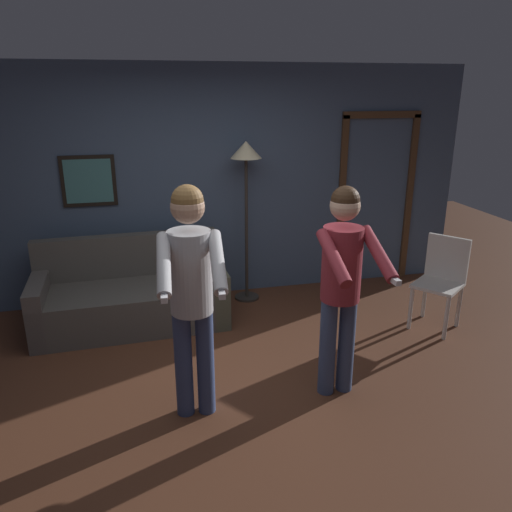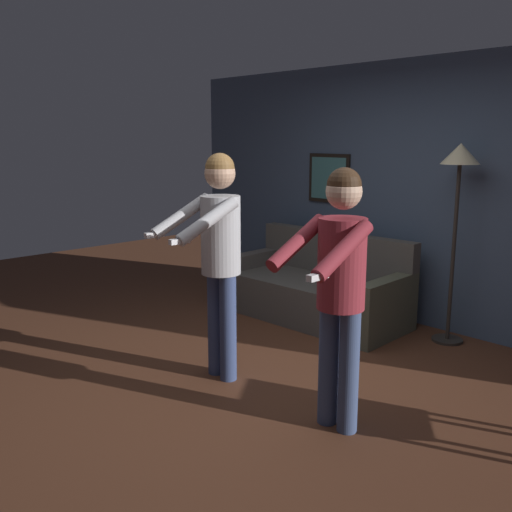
{
  "view_description": "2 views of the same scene",
  "coord_description": "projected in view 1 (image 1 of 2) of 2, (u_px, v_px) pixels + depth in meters",
  "views": [
    {
      "loc": [
        -0.63,
        -3.35,
        2.34
      ],
      "look_at": [
        0.17,
        0.02,
        1.16
      ],
      "focal_mm": 35.0,
      "sensor_mm": 36.0,
      "label": 1
    },
    {
      "loc": [
        2.91,
        -2.84,
        1.86
      ],
      "look_at": [
        0.18,
        -0.23,
        1.06
      ],
      "focal_mm": 40.0,
      "sensor_mm": 36.0,
      "label": 2
    }
  ],
  "objects": [
    {
      "name": "person_standing_right",
      "position": [
        342.0,
        275.0,
        3.72
      ],
      "size": [
        0.44,
        0.67,
        1.68
      ],
      "color": "#3D4E76",
      "rests_on": "ground_plane"
    },
    {
      "name": "dining_chair_distant",
      "position": [
        442.0,
        277.0,
        5.02
      ],
      "size": [
        0.59,
        0.59,
        0.93
      ],
      "color": "silver",
      "rests_on": "ground_plane"
    },
    {
      "name": "ground_plane",
      "position": [
        236.0,
        396.0,
        3.98
      ],
      "size": [
        12.0,
        12.0,
        0.0
      ],
      "primitive_type": "plane",
      "color": "brown"
    },
    {
      "name": "couch",
      "position": [
        131.0,
        298.0,
        5.15
      ],
      "size": [
        1.93,
        0.92,
        0.87
      ],
      "color": "#534F49",
      "rests_on": "ground_plane"
    },
    {
      "name": "torchiere_lamp",
      "position": [
        246.0,
        169.0,
        5.36
      ],
      "size": [
        0.34,
        0.34,
        1.8
      ],
      "color": "#332D28",
      "rests_on": "ground_plane"
    },
    {
      "name": "person_standing_left",
      "position": [
        191.0,
        283.0,
        3.44
      ],
      "size": [
        0.47,
        0.7,
        1.74
      ],
      "color": "#384875",
      "rests_on": "ground_plane"
    },
    {
      "name": "back_wall_assembly",
      "position": [
        198.0,
        185.0,
        5.58
      ],
      "size": [
        6.4,
        0.1,
        2.6
      ],
      "color": "#455772",
      "rests_on": "ground_plane"
    }
  ]
}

